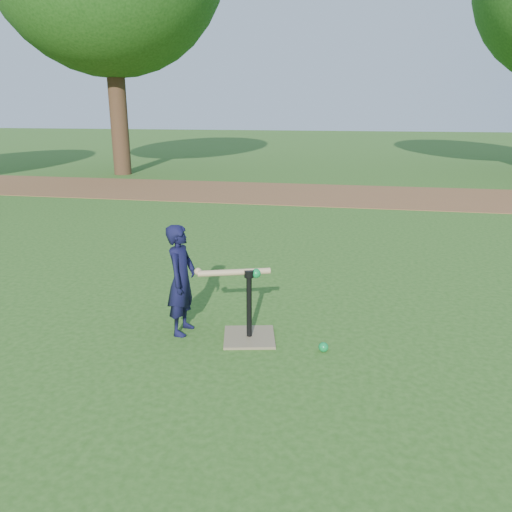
# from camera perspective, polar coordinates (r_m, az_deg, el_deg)

# --- Properties ---
(ground) EXTENTS (80.00, 80.00, 0.00)m
(ground) POSITION_cam_1_polar(r_m,az_deg,el_deg) (4.35, 0.20, -9.34)
(ground) COLOR #285116
(ground) RESTS_ON ground
(dirt_strip) EXTENTS (24.00, 3.00, 0.01)m
(dirt_strip) POSITION_cam_1_polar(r_m,az_deg,el_deg) (11.52, 7.33, 7.02)
(dirt_strip) COLOR brown
(dirt_strip) RESTS_ON ground
(child) EXTENTS (0.25, 0.36, 0.97)m
(child) POSITION_cam_1_polar(r_m,az_deg,el_deg) (4.32, -8.53, -2.71)
(child) COLOR black
(child) RESTS_ON ground
(wiffle_ball_ground) EXTENTS (0.08, 0.08, 0.08)m
(wiffle_ball_ground) POSITION_cam_1_polar(r_m,az_deg,el_deg) (4.14, 7.72, -10.28)
(wiffle_ball_ground) COLOR #0B8237
(wiffle_ball_ground) RESTS_ON ground
(batting_tee) EXTENTS (0.51, 0.51, 0.61)m
(batting_tee) POSITION_cam_1_polar(r_m,az_deg,el_deg) (4.29, -0.78, -8.06)
(batting_tee) COLOR #7B6A4E
(batting_tee) RESTS_ON ground
(swing_action) EXTENTS (0.62, 0.24, 0.08)m
(swing_action) POSITION_cam_1_polar(r_m,az_deg,el_deg) (4.12, -2.42, -1.89)
(swing_action) COLOR tan
(swing_action) RESTS_ON ground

